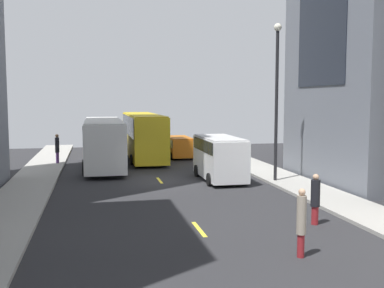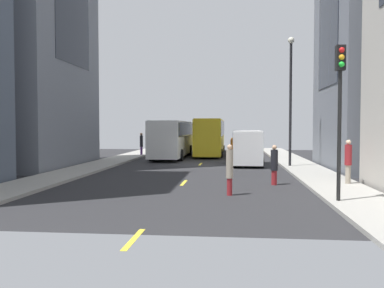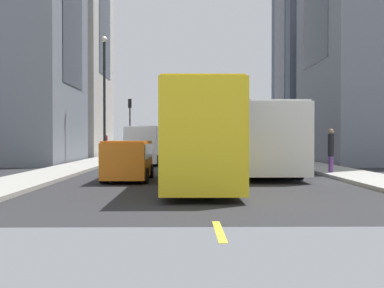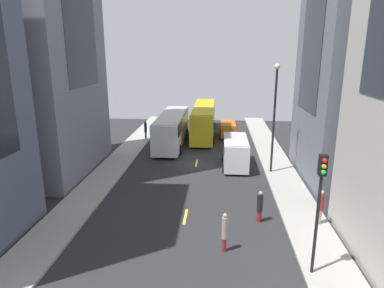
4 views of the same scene
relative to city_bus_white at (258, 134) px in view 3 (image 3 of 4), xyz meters
name	(u,v)px [view 3 (image 3 of 4)]	position (x,y,z in m)	size (l,w,h in m)	color
ground_plane	(196,165)	(3.10, -6.41, -2.01)	(41.12, 41.12, 0.00)	#28282B
sidewalk_west	(304,164)	(-4.13, -6.41, -1.93)	(2.65, 44.00, 0.15)	#9E9B93
sidewalk_east	(86,164)	(10.33, -6.41, -1.93)	(2.65, 44.00, 0.15)	#9E9B93
lane_stripe_0	(192,154)	(3.10, -27.41, -2.00)	(0.16, 2.00, 0.01)	yellow
lane_stripe_1	(193,158)	(3.10, -16.91, -2.00)	(0.16, 2.00, 0.01)	yellow
lane_stripe_2	(196,165)	(3.10, -6.41, -2.00)	(0.16, 2.00, 0.01)	yellow
lane_stripe_3	(201,180)	(3.10, 4.09, -2.00)	(0.16, 2.00, 0.01)	yellow
lane_stripe_4	(219,231)	(3.10, 14.59, -2.00)	(0.16, 2.00, 0.01)	yellow
building_west_0	(327,50)	(-10.38, -21.50, 8.60)	(9.53, 8.65, 21.21)	#4C5666
city_bus_white	(258,134)	(0.00, 0.00, 0.00)	(2.80, 11.69, 3.35)	silver
streetcar_yellow	(197,131)	(3.27, 4.68, 0.12)	(2.70, 13.10, 3.59)	yellow
delivery_van_white	(144,142)	(6.58, -7.06, -0.50)	(2.25, 5.21, 2.58)	white
car_orange_0	(128,157)	(6.21, 4.08, -1.01)	(1.92, 4.11, 1.70)	orange
pedestrian_crossing_mid	(169,145)	(5.44, -20.49, -0.88)	(0.29, 0.29, 2.11)	maroon
pedestrian_walking_far	(331,149)	(-3.30, 1.64, -0.70)	(0.30, 0.30, 2.12)	#593372
pedestrian_waiting_curb	(106,144)	(11.00, -17.42, -0.74)	(0.33, 0.33, 2.08)	gray
pedestrian_crossing_near	(143,147)	(7.58, -17.18, -0.98)	(0.35, 0.35, 1.95)	maroon
traffic_light_near_corner	(130,116)	(9.41, -22.13, 2.06)	(0.32, 0.44, 5.61)	black
streetlamp_near	(104,87)	(9.51, -8.50, 3.41)	(0.44, 0.44, 8.85)	black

